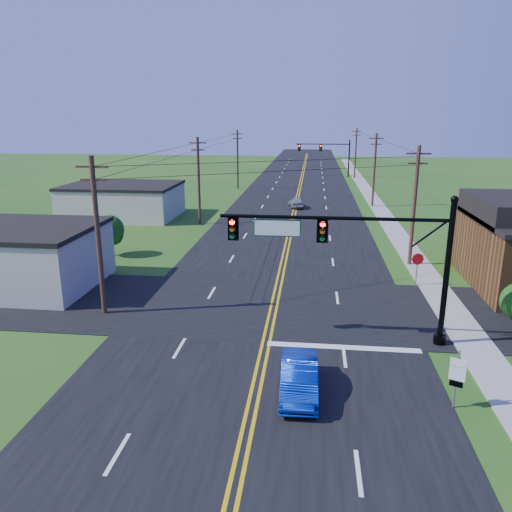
# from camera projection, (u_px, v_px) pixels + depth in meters

# --- Properties ---
(ground) EXTENTS (260.00, 260.00, 0.00)m
(ground) POSITION_uv_depth(u_px,v_px,m) (243.00, 427.00, 18.29)
(ground) COLOR #1A4B15
(ground) RESTS_ON ground
(road_main) EXTENTS (16.00, 220.00, 0.04)m
(road_main) POSITION_uv_depth(u_px,v_px,m) (295.00, 202.00, 66.11)
(road_main) COLOR black
(road_main) RESTS_ON ground
(road_cross) EXTENTS (70.00, 10.00, 0.04)m
(road_cross) POSITION_uv_depth(u_px,v_px,m) (271.00, 307.00, 29.76)
(road_cross) COLOR black
(road_cross) RESTS_ON ground
(sidewalk) EXTENTS (2.00, 160.00, 0.08)m
(sidewalk) POSITION_uv_depth(u_px,v_px,m) (386.00, 219.00, 55.39)
(sidewalk) COLOR gray
(sidewalk) RESTS_ON ground
(signal_mast_main) EXTENTS (11.30, 0.60, 7.48)m
(signal_mast_main) POSITION_uv_depth(u_px,v_px,m) (354.00, 250.00, 24.18)
(signal_mast_main) COLOR black
(signal_mast_main) RESTS_ON ground
(signal_mast_far) EXTENTS (10.98, 0.60, 7.48)m
(signal_mast_far) POSITION_uv_depth(u_px,v_px,m) (326.00, 152.00, 93.10)
(signal_mast_far) COLOR black
(signal_mast_far) RESTS_ON ground
(cream_bldg_near) EXTENTS (10.20, 8.20, 4.10)m
(cream_bldg_near) POSITION_uv_depth(u_px,v_px,m) (18.00, 256.00, 32.98)
(cream_bldg_near) COLOR beige
(cream_bldg_near) RESTS_ON ground
(cream_bldg_far) EXTENTS (12.20, 9.20, 3.70)m
(cream_bldg_far) POSITION_uv_depth(u_px,v_px,m) (123.00, 200.00, 56.21)
(cream_bldg_far) COLOR beige
(cream_bldg_far) RESTS_ON ground
(utility_pole_left_a) EXTENTS (1.80, 0.28, 9.00)m
(utility_pole_left_a) POSITION_uv_depth(u_px,v_px,m) (98.00, 234.00, 27.62)
(utility_pole_left_a) COLOR #3B241A
(utility_pole_left_a) RESTS_ON ground
(utility_pole_left_b) EXTENTS (1.80, 0.28, 9.00)m
(utility_pole_left_b) POSITION_uv_depth(u_px,v_px,m) (199.00, 179.00, 51.53)
(utility_pole_left_b) COLOR #3B241A
(utility_pole_left_b) RESTS_ON ground
(utility_pole_left_c) EXTENTS (1.80, 0.28, 9.00)m
(utility_pole_left_c) POSITION_uv_depth(u_px,v_px,m) (238.00, 158.00, 77.35)
(utility_pole_left_c) COLOR #3B241A
(utility_pole_left_c) RESTS_ON ground
(utility_pole_right_a) EXTENTS (1.80, 0.28, 9.00)m
(utility_pole_right_a) POSITION_uv_depth(u_px,v_px,m) (414.00, 204.00, 36.98)
(utility_pole_right_a) COLOR #3B241A
(utility_pole_right_a) RESTS_ON ground
(utility_pole_right_b) EXTENTS (1.80, 0.28, 9.00)m
(utility_pole_right_b) POSITION_uv_depth(u_px,v_px,m) (374.00, 169.00, 61.85)
(utility_pole_right_b) COLOR #3B241A
(utility_pole_right_b) RESTS_ON ground
(utility_pole_right_c) EXTENTS (1.80, 0.28, 9.00)m
(utility_pole_right_c) POSITION_uv_depth(u_px,v_px,m) (356.00, 152.00, 90.55)
(utility_pole_right_c) COLOR #3B241A
(utility_pole_right_c) RESTS_ON ground
(tree_right_back) EXTENTS (3.00, 3.00, 4.10)m
(tree_right_back) POSITION_uv_depth(u_px,v_px,m) (481.00, 223.00, 40.71)
(tree_right_back) COLOR #3B241A
(tree_right_back) RESTS_ON ground
(tree_left) EXTENTS (2.40, 2.40, 3.37)m
(tree_left) POSITION_uv_depth(u_px,v_px,m) (109.00, 230.00, 40.28)
(tree_left) COLOR #3B241A
(tree_left) RESTS_ON ground
(blue_car) EXTENTS (1.58, 4.30, 1.40)m
(blue_car) POSITION_uv_depth(u_px,v_px,m) (299.00, 378.00, 20.34)
(blue_car) COLOR #062697
(blue_car) RESTS_ON ground
(distant_car) EXTENTS (2.17, 4.12, 1.34)m
(distant_car) POSITION_uv_depth(u_px,v_px,m) (296.00, 202.00, 62.05)
(distant_car) COLOR #A7A7AB
(distant_car) RESTS_ON ground
(route_sign) EXTENTS (0.57, 0.29, 2.44)m
(route_sign) POSITION_uv_depth(u_px,v_px,m) (457.00, 375.00, 19.14)
(route_sign) COLOR slate
(route_sign) RESTS_ON ground
(stop_sign) EXTENTS (0.81, 0.14, 2.29)m
(stop_sign) POSITION_uv_depth(u_px,v_px,m) (417.00, 262.00, 33.06)
(stop_sign) COLOR slate
(stop_sign) RESTS_ON ground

